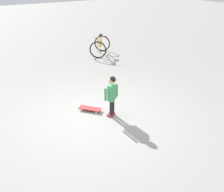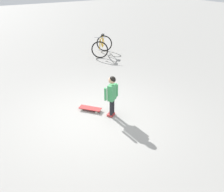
% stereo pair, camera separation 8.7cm
% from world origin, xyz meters
% --- Properties ---
extents(ground_plane, '(50.00, 50.00, 0.00)m').
position_xyz_m(ground_plane, '(0.00, 0.00, 0.00)').
color(ground_plane, gray).
extents(child_person, '(0.41, 0.27, 1.06)m').
position_xyz_m(child_person, '(0.46, -0.14, 0.66)').
color(child_person, black).
rests_on(child_person, ground).
extents(skateboard, '(0.52, 0.57, 0.07)m').
position_xyz_m(skateboard, '(0.10, 0.37, 0.06)').
color(skateboard, '#B22D2D').
rests_on(skateboard, ground).
extents(bicycle_mid, '(1.23, 1.28, 0.85)m').
position_xyz_m(bicycle_mid, '(2.71, 4.40, 0.38)').
color(bicycle_mid, black).
rests_on(bicycle_mid, ground).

